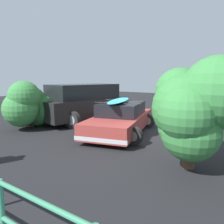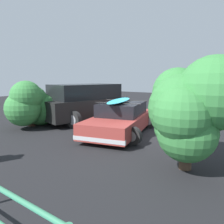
{
  "view_description": "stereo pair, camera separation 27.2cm",
  "coord_description": "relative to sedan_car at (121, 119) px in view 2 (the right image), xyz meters",
  "views": [
    {
      "loc": [
        -3.87,
        7.99,
        2.26
      ],
      "look_at": [
        0.72,
        1.17,
        0.95
      ],
      "focal_mm": 35.0,
      "sensor_mm": 36.0,
      "label": 1
    },
    {
      "loc": [
        -4.1,
        7.83,
        2.26
      ],
      "look_at": [
        0.72,
        1.17,
        0.95
      ],
      "focal_mm": 35.0,
      "sensor_mm": 36.0,
      "label": 2
    }
  ],
  "objects": [
    {
      "name": "bush_near_right",
      "position": [
        3.95,
        1.5,
        0.43
      ],
      "size": [
        2.09,
        2.54,
        2.13
      ],
      "color": "#4C3828",
      "rests_on": "ground"
    },
    {
      "name": "bush_near_left",
      "position": [
        -3.35,
        2.08,
        0.93
      ],
      "size": [
        2.51,
        2.22,
        2.77
      ],
      "color": "#4C3828",
      "rests_on": "ground"
    },
    {
      "name": "ground_plane",
      "position": [
        -0.73,
        -0.53,
        -0.61
      ],
      "size": [
        44.0,
        44.0,
        0.02
      ],
      "primitive_type": "cube",
      "color": "black",
      "rests_on": "ground"
    },
    {
      "name": "sedan_car",
      "position": [
        0.0,
        0.0,
        0.0
      ],
      "size": [
        3.07,
        4.72,
        1.52
      ],
      "color": "#9E3833",
      "rests_on": "ground"
    },
    {
      "name": "suv_car",
      "position": [
        2.82,
        -0.97,
        0.39
      ],
      "size": [
        3.24,
        4.8,
        1.92
      ],
      "color": "black",
      "rests_on": "ground"
    }
  ]
}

